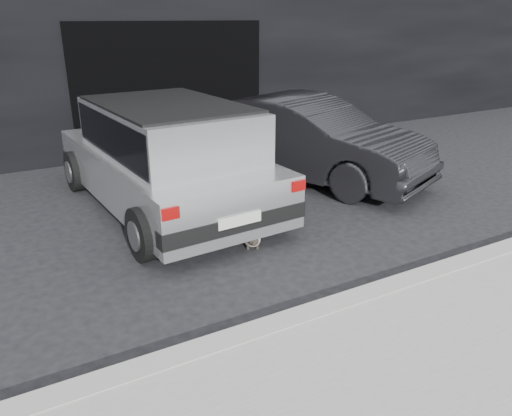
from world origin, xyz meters
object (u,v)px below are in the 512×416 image
cat_siamese (252,238)px  cat_white (230,223)px  second_car (307,138)px  silver_hatchback (166,152)px

cat_siamese → cat_white: (-0.09, 0.41, 0.07)m
second_car → cat_white: second_car is taller
silver_hatchback → cat_siamese: (0.43, -1.76, -0.75)m
second_car → cat_siamese: bearing=-159.7°
silver_hatchback → second_car: 2.64m
cat_siamese → cat_white: size_ratio=0.84×
silver_hatchback → second_car: bearing=1.6°
silver_hatchback → cat_white: 1.55m
second_car → cat_white: 2.83m
cat_white → second_car: bearing=120.3°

